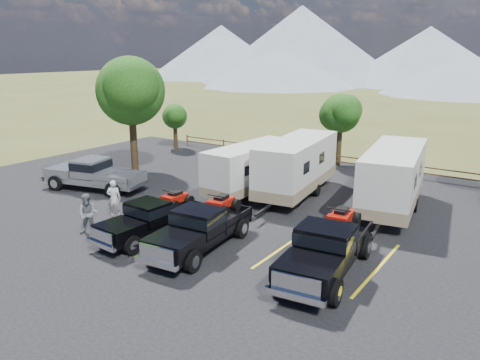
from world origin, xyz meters
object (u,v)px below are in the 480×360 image
Objects in this scene: trailer_center at (297,166)px; person_b at (88,214)px; person_a at (114,198)px; pickup_silver at (94,174)px; trailer_left at (251,169)px; rig_center at (202,226)px; rig_right at (327,247)px; tree_big_nw at (130,91)px; rig_left at (152,217)px; trailer_right at (393,179)px.

person_b is (-4.98, -10.67, -0.76)m from trailer_center.
pickup_silver is at bearing -69.98° from person_a.
trailer_left is 4.40× the size of person_b.
rig_center is at bearing 60.09° from pickup_silver.
rig_right is at bearing -38.19° from trailer_left.
pickup_silver is (0.98, -4.18, -4.57)m from tree_big_nw.
tree_big_nw is at bearing -91.65° from person_a.
trailer_left is at bearing 92.08° from rig_left.
pickup_silver is at bearing 165.59° from rig_right.
person_a is at bearing 47.84° from pickup_silver.
trailer_right is (7.66, 1.60, 0.22)m from trailer_left.
rig_right is 0.69× the size of trailer_right.
trailer_right is at bearing 14.74° from trailer_left.
rig_right is 10.41m from trailer_left.
tree_big_nw reaches higher than trailer_left.
trailer_center is at bearing 32.55° from trailer_left.
trailer_right is (7.80, 9.52, 0.84)m from rig_left.
person_a is (-11.42, -0.27, -0.10)m from rig_right.
person_b is (-10.36, -10.98, -0.78)m from trailer_right.
rig_right reaches higher than person_a.
pickup_silver is 7.28m from person_b.
rig_right is 16.19m from pickup_silver.
pickup_silver is (-8.07, 3.30, 0.10)m from rig_left.
rig_left is at bearing -112.03° from trailer_center.
person_b is (-10.53, -2.54, -0.09)m from rig_right.
trailer_center reaches higher than pickup_silver.
person_a is at bearing -113.83° from trailer_left.
trailer_center reaches higher than rig_center.
pickup_silver reaches higher than person_b.
trailer_right reaches higher than person_b.
rig_right is at bearing 10.72° from rig_left.
rig_left is 2.96m from person_b.
rig_center is at bearing -31.85° from tree_big_nw.
rig_center is at bearing -16.60° from person_b.
person_b reaches higher than person_a.
trailer_left is at bearing 105.56° from pickup_silver.
trailer_center reaches higher than rig_right.
tree_big_nw reaches higher than trailer_right.
rig_left is at bearing -178.84° from rig_right.
trailer_left is (-2.55, 7.72, 0.54)m from rig_center.
trailer_center is at bearing 117.83° from rig_right.
pickup_silver is (-16.04, 2.23, -0.04)m from rig_right.
pickup_silver is (-10.48, -5.91, -0.72)m from trailer_center.
rig_left is 7.94m from trailer_left.
person_a is at bearing -50.03° from tree_big_nw.
trailer_right reaches higher than rig_center.
rig_center is 5.36m from rig_right.
person_b is at bearing -103.11° from trailer_left.
rig_right is 3.53× the size of person_a.
trailer_right reaches higher than trailer_center.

